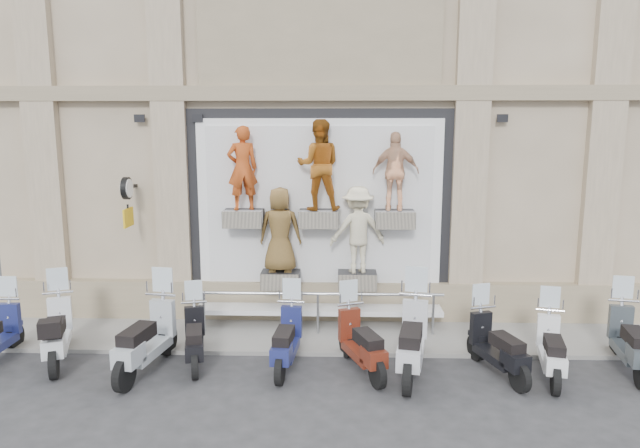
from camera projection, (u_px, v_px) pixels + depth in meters
The scene contains 15 objects.
ground at pixel (314, 381), 9.53m from camera, with size 90.00×90.00×0.00m, color #2B2B2E.
sidewalk at pixel (318, 333), 11.59m from camera, with size 16.00×2.20×0.08m, color gray.
building at pixel (324, 58), 15.39m from camera, with size 14.00×8.60×12.00m, color tan, non-canonical shape.
shop_vitrine at pixel (322, 213), 11.80m from camera, with size 5.60×0.89×4.30m.
guard_rail at pixel (318, 315), 11.42m from camera, with size 5.06×0.10×0.93m, color #9EA0A5, non-canonical shape.
clock_sign_bracket at pixel (127, 195), 11.60m from camera, with size 0.10×0.80×1.02m.
scooter_b at pixel (56, 320), 10.14m from camera, with size 0.57×1.96×1.59m, color silver, non-canonical shape.
scooter_c at pixel (146, 325), 9.74m from camera, with size 0.61×2.08×1.69m, color #989FA5, non-canonical shape.
scooter_d at pixel (194, 327), 10.08m from camera, with size 0.50×1.71×1.39m, color black, non-canonical shape.
scooter_e at pixel (286, 328), 9.91m from camera, with size 0.53×1.81×1.47m, color navy, non-canonical shape.
scooter_f at pixel (361, 331), 9.75m from camera, with size 0.53×1.83×1.48m, color #561B0E, non-canonical shape.
scooter_g at pixel (412, 326), 9.62m from camera, with size 0.62×2.13×1.73m, color #B3B4BA, non-canonical shape.
scooter_h at pixel (498, 334), 9.63m from camera, with size 0.52×1.79×1.46m, color black, non-canonical shape.
scooter_i at pixel (552, 337), 9.52m from camera, with size 0.52×1.77×1.44m, color silver, non-canonical shape.
scooter_j at pixel (631, 329), 9.78m from camera, with size 0.55×1.90×1.54m, color #31373C, non-canonical shape.
Camera 1 is at (0.38, -8.93, 4.23)m, focal length 32.00 mm.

